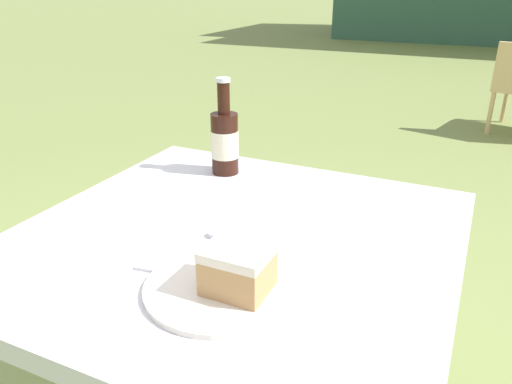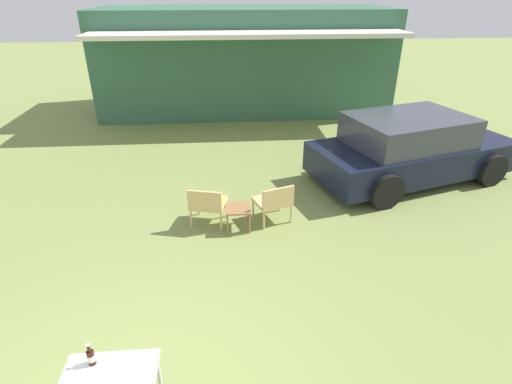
% 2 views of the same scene
% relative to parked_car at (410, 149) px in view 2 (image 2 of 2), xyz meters
% --- Properties ---
extents(cabin_building, '(9.13, 4.61, 3.18)m').
position_rel_parked_car_xyz_m(cabin_building, '(-3.21, 5.99, 0.92)').
color(cabin_building, '#38664C').
rests_on(cabin_building, ground_plane).
extents(parked_car, '(4.66, 2.96, 1.42)m').
position_rel_parked_car_xyz_m(parked_car, '(0.00, 0.00, 0.00)').
color(parked_car, black).
rests_on(parked_car, ground_plane).
extents(wicker_chair_cushioned, '(0.70, 0.64, 0.74)m').
position_rel_parked_car_xyz_m(wicker_chair_cushioned, '(-4.28, -1.58, -0.25)').
color(wicker_chair_cushioned, tan).
rests_on(wicker_chair_cushioned, ground_plane).
extents(wicker_chair_plain, '(0.73, 0.68, 0.74)m').
position_rel_parked_car_xyz_m(wicker_chair_plain, '(-3.12, -1.59, -0.25)').
color(wicker_chair_plain, tan).
rests_on(wicker_chair_plain, ground_plane).
extents(garden_side_table, '(0.42, 0.45, 0.41)m').
position_rel_parked_car_xyz_m(garden_side_table, '(-3.77, -1.74, -0.34)').
color(garden_side_table, '#996B42').
rests_on(garden_side_table, ground_plane).
extents(cola_bottle_near, '(0.07, 0.07, 0.24)m').
position_rel_parked_car_xyz_m(cola_bottle_near, '(-5.21, -5.09, 0.15)').
color(cola_bottle_near, black).
rests_on(cola_bottle_near, patio_table).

